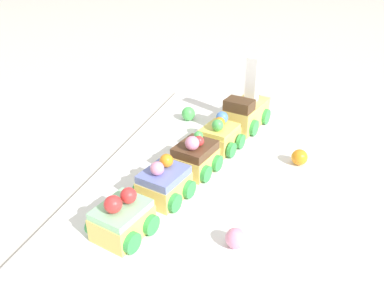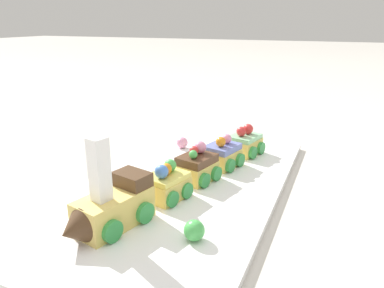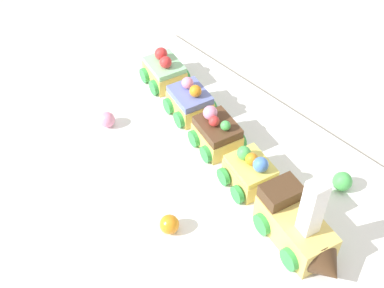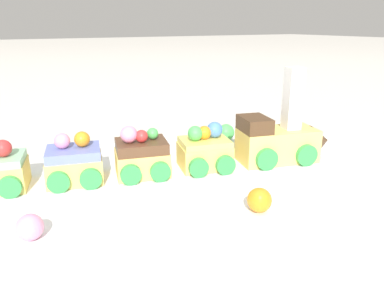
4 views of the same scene
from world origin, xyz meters
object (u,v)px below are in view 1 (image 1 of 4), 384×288
(cake_car_blueberry, at_px, (164,183))
(cake_car_mint, at_px, (122,219))
(gumball_orange, at_px, (299,157))
(gumball_pink, at_px, (236,238))
(cake_car_chocolate, at_px, (195,157))
(cake_car_lemon, at_px, (221,136))
(gumball_green, at_px, (188,114))
(cake_train_locomotive, at_px, (248,109))

(cake_car_blueberry, distance_m, cake_car_mint, 0.09)
(gumball_orange, bearing_deg, cake_car_mint, 139.85)
(cake_car_blueberry, bearing_deg, gumball_pink, -106.11)
(cake_car_chocolate, xyz_separation_m, gumball_pink, (-0.15, -0.09, -0.01))
(cake_car_chocolate, bearing_deg, cake_car_mint, 179.95)
(cake_car_lemon, height_order, gumball_green, cake_car_lemon)
(cake_train_locomotive, height_order, gumball_orange, cake_train_locomotive)
(cake_car_lemon, xyz_separation_m, gumball_orange, (-0.02, -0.14, -0.01))
(gumball_green, distance_m, gumball_orange, 0.25)
(cake_car_mint, bearing_deg, gumball_orange, -26.00)
(gumball_pink, bearing_deg, cake_car_blueberry, 59.73)
(gumball_green, bearing_deg, cake_car_chocolate, -159.06)
(cake_car_lemon, bearing_deg, gumball_orange, -82.90)
(cake_train_locomotive, distance_m, gumball_green, 0.12)
(cake_car_chocolate, bearing_deg, cake_car_lemon, 0.37)
(cake_car_chocolate, xyz_separation_m, gumball_orange, (0.07, -0.16, -0.01))
(cake_car_blueberry, bearing_deg, cake_car_mint, -179.79)
(cake_car_chocolate, bearing_deg, cake_train_locomotive, 0.08)
(cake_train_locomotive, distance_m, gumball_orange, 0.17)
(cake_car_chocolate, height_order, cake_car_blueberry, cake_car_chocolate)
(gumball_green, height_order, gumball_orange, gumball_green)
(cake_train_locomotive, xyz_separation_m, cake_car_mint, (-0.36, 0.09, -0.01))
(gumball_pink, distance_m, gumball_orange, 0.22)
(gumball_pink, xyz_separation_m, gumball_green, (0.33, 0.16, 0.00))
(cake_train_locomotive, xyz_separation_m, cake_car_lemon, (-0.11, 0.03, -0.01))
(cake_train_locomotive, bearing_deg, gumball_orange, -126.44)
(cake_car_lemon, distance_m, cake_car_blueberry, 0.17)
(cake_train_locomotive, distance_m, gumball_pink, 0.35)
(gumball_pink, xyz_separation_m, gumball_orange, (0.22, -0.06, 0.00))
(gumball_orange, bearing_deg, cake_car_chocolate, 113.54)
(cake_train_locomotive, height_order, gumball_green, cake_train_locomotive)
(cake_car_mint, relative_size, gumball_orange, 3.08)
(cake_car_chocolate, relative_size, gumball_orange, 3.08)
(gumball_pink, relative_size, gumball_orange, 0.95)
(cake_car_blueberry, relative_size, gumball_green, 2.89)
(cake_car_chocolate, height_order, gumball_green, cake_car_chocolate)
(cake_car_lemon, distance_m, gumball_green, 0.13)
(cake_car_lemon, height_order, cake_car_mint, same)
(cake_car_blueberry, xyz_separation_m, gumball_pink, (-0.07, -0.12, -0.01))
(gumball_green, bearing_deg, cake_car_lemon, -136.87)
(cake_train_locomotive, distance_m, cake_car_blueberry, 0.29)
(cake_train_locomotive, xyz_separation_m, gumball_orange, (-0.13, -0.11, -0.02))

